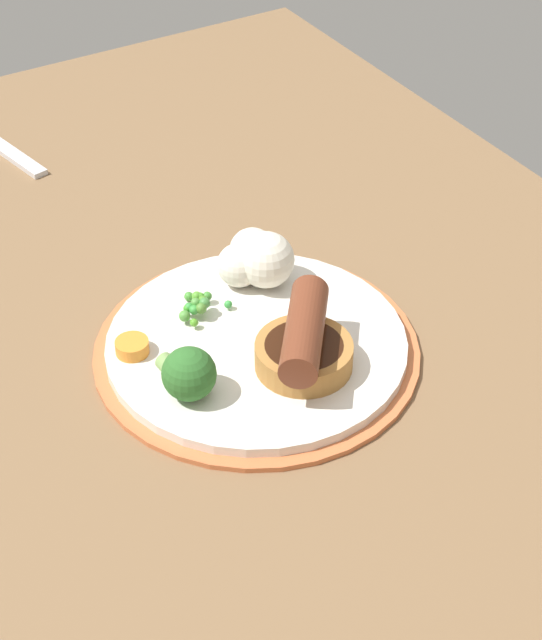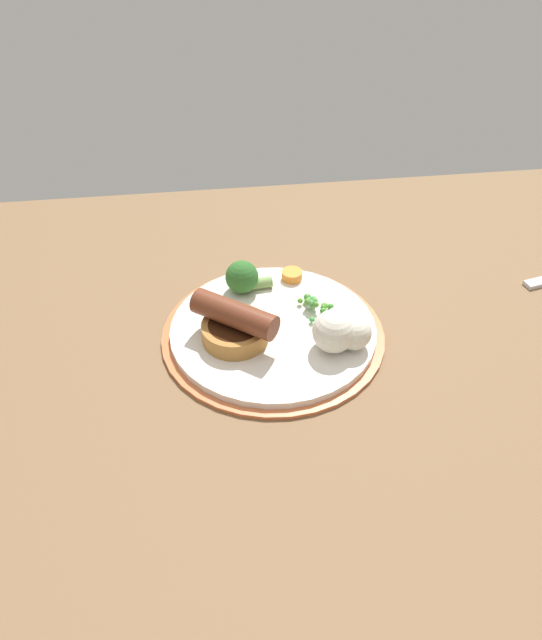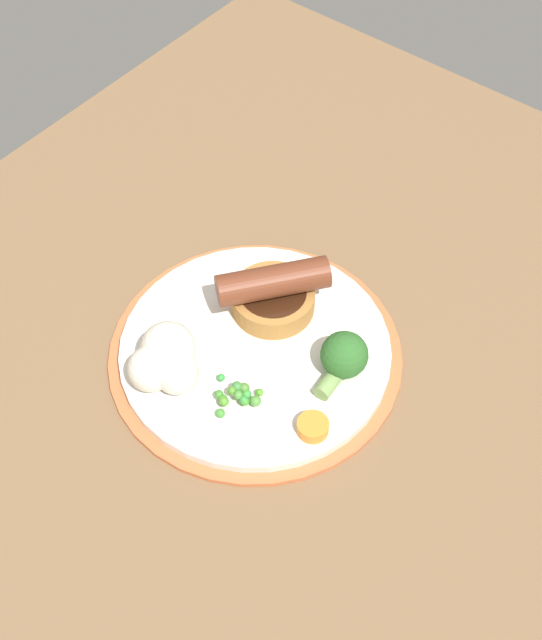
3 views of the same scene
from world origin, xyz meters
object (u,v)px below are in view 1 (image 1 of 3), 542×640
at_px(dinner_plate, 253,349).
at_px(cauliflower_floret, 256,259).
at_px(carrot_slice_0, 132,347).
at_px(pea_pile, 198,305).
at_px(sausage_pudding, 304,345).
at_px(broccoli_floret_near, 188,374).

distance_m(dinner_plate, cauliflower_floret, 0.09).
bearing_deg(carrot_slice_0, pea_pile, -76.45).
distance_m(sausage_pudding, cauliflower_floret, 0.12).
relative_size(dinner_plate, pea_pile, 5.66).
bearing_deg(broccoli_floret_near, sausage_pudding, 73.38).
relative_size(pea_pile, broccoli_floret_near, 0.78).
bearing_deg(pea_pile, dinner_plate, -158.68).
bearing_deg(sausage_pudding, dinner_plate, 60.98).
distance_m(pea_pile, cauliflower_floret, 0.07).
height_order(pea_pile, carrot_slice_0, pea_pile).
distance_m(dinner_plate, carrot_slice_0, 0.10).
bearing_deg(cauliflower_floret, sausage_pudding, 167.86).
xyz_separation_m(sausage_pudding, cauliflower_floret, (0.12, -0.03, 0.00)).
bearing_deg(cauliflower_floret, broccoli_floret_near, 130.16).
bearing_deg(broccoli_floret_near, cauliflower_floret, 124.90).
bearing_deg(carrot_slice_0, broccoli_floret_near, -165.66).
xyz_separation_m(dinner_plate, cauliflower_floret, (0.07, -0.05, 0.03)).
xyz_separation_m(dinner_plate, broccoli_floret_near, (-0.03, 0.07, 0.03)).
xyz_separation_m(broccoli_floret_near, carrot_slice_0, (0.07, 0.02, -0.01)).
height_order(broccoli_floret_near, cauliflower_floret, cauliflower_floret).
bearing_deg(dinner_plate, broccoli_floret_near, 111.00).
height_order(sausage_pudding, carrot_slice_0, sausage_pudding).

